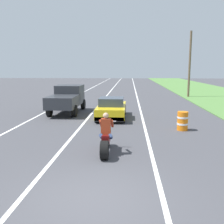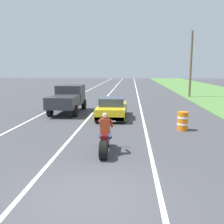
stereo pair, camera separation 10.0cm
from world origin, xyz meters
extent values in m
plane|color=#424247|center=(0.00, 0.00, 0.00)|extent=(160.00, 160.00, 0.00)
cube|color=white|center=(-5.40, 20.00, 0.00)|extent=(0.14, 120.00, 0.01)
cube|color=white|center=(1.80, 20.00, 0.00)|extent=(0.14, 120.00, 0.01)
cube|color=white|center=(-1.80, 20.00, 0.00)|extent=(0.14, 120.00, 0.01)
cylinder|color=black|center=(0.05, 2.85, 0.35)|extent=(0.28, 0.69, 0.69)
cylinder|color=black|center=(0.05, 4.40, 0.31)|extent=(0.12, 0.63, 0.63)
cube|color=#590F0F|center=(0.05, 3.67, 0.61)|extent=(0.28, 1.10, 0.36)
cylinder|color=#B2B2B7|center=(0.05, 4.32, 0.68)|extent=(0.08, 0.36, 0.73)
cylinder|color=#A5A5AA|center=(0.05, 4.30, 1.11)|extent=(0.70, 0.05, 0.05)
cube|color=#993319|center=(0.05, 3.44, 1.09)|extent=(0.36, 0.24, 0.60)
sphere|color=tan|center=(0.05, 3.44, 1.51)|extent=(0.22, 0.22, 0.22)
cylinder|color=#384C7A|center=(-0.13, 3.47, 0.69)|extent=(0.14, 0.47, 0.32)
cylinder|color=#993319|center=(-0.17, 3.74, 1.14)|extent=(0.10, 0.51, 0.40)
cylinder|color=#384C7A|center=(0.23, 3.47, 0.69)|extent=(0.14, 0.47, 0.32)
cylinder|color=#993319|center=(0.27, 3.74, 1.14)|extent=(0.10, 0.51, 0.40)
cube|color=yellow|center=(-0.24, 10.90, 0.53)|extent=(1.80, 4.30, 0.64)
cube|color=#333D4C|center=(-0.24, 10.70, 1.11)|extent=(1.56, 1.70, 0.52)
cube|color=black|center=(-0.24, 8.85, 0.29)|extent=(1.76, 0.20, 0.28)
cylinder|color=black|center=(-1.04, 12.50, 0.32)|extent=(0.24, 0.64, 0.64)
cylinder|color=black|center=(0.56, 12.50, 0.32)|extent=(0.24, 0.64, 0.64)
cylinder|color=black|center=(-1.04, 9.30, 0.32)|extent=(0.24, 0.64, 0.64)
cylinder|color=black|center=(0.56, 9.30, 0.32)|extent=(0.24, 0.64, 0.64)
cube|color=#2D3035|center=(-3.66, 13.61, 1.28)|extent=(1.90, 2.10, 1.40)
cube|color=#333D4C|center=(-3.66, 13.96, 1.67)|extent=(1.67, 0.29, 0.57)
cube|color=#2D3035|center=(-3.66, 11.36, 0.98)|extent=(1.90, 2.70, 0.80)
cylinder|color=black|center=(-4.53, 14.41, 0.40)|extent=(0.28, 0.80, 0.80)
cylinder|color=black|center=(-2.79, 14.41, 0.40)|extent=(0.28, 0.80, 0.80)
cylinder|color=black|center=(-4.53, 11.06, 0.40)|extent=(0.28, 0.80, 0.80)
cylinder|color=black|center=(-2.79, 11.06, 0.40)|extent=(0.28, 0.80, 0.80)
cylinder|color=brown|center=(7.63, 23.99, 3.67)|extent=(0.24, 0.24, 7.33)
cylinder|color=orange|center=(3.76, 7.61, 0.50)|extent=(0.56, 0.56, 1.00)
cylinder|color=white|center=(3.76, 7.61, 0.70)|extent=(0.58, 0.58, 0.10)
cylinder|color=white|center=(3.76, 7.61, 0.35)|extent=(0.58, 0.58, 0.10)
camera|label=1|loc=(0.93, -6.12, 3.26)|focal=41.67mm
camera|label=2|loc=(1.03, -6.11, 3.26)|focal=41.67mm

